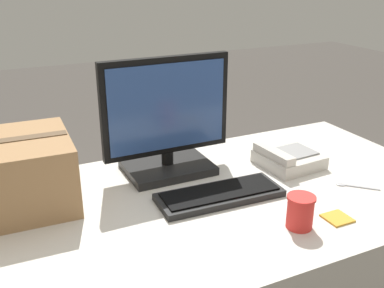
{
  "coord_description": "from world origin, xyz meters",
  "views": [
    {
      "loc": [
        -0.59,
        -1.16,
        1.44
      ],
      "look_at": [
        0.02,
        0.12,
        0.88
      ],
      "focal_mm": 42.0,
      "sensor_mm": 36.0,
      "label": 1
    }
  ],
  "objects_px": {
    "monitor": "(167,125)",
    "paper_cup_right": "(300,212)",
    "keyboard": "(220,194)",
    "cardboard_box": "(3,175)",
    "sticky_note_pad": "(337,218)",
    "spoon": "(351,186)",
    "desk_phone": "(287,159)"
  },
  "relations": [
    {
      "from": "keyboard",
      "to": "cardboard_box",
      "type": "height_order",
      "value": "cardboard_box"
    },
    {
      "from": "monitor",
      "to": "paper_cup_right",
      "type": "height_order",
      "value": "monitor"
    },
    {
      "from": "spoon",
      "to": "sticky_note_pad",
      "type": "bearing_deg",
      "value": 80.87
    },
    {
      "from": "keyboard",
      "to": "desk_phone",
      "type": "distance_m",
      "value": 0.38
    },
    {
      "from": "cardboard_box",
      "to": "paper_cup_right",
      "type": "bearing_deg",
      "value": -33.17
    },
    {
      "from": "keyboard",
      "to": "paper_cup_right",
      "type": "xyz_separation_m",
      "value": [
        0.13,
        -0.25,
        0.04
      ]
    },
    {
      "from": "sticky_note_pad",
      "to": "keyboard",
      "type": "bearing_deg",
      "value": 133.82
    },
    {
      "from": "spoon",
      "to": "keyboard",
      "type": "bearing_deg",
      "value": 28.84
    },
    {
      "from": "monitor",
      "to": "paper_cup_right",
      "type": "bearing_deg",
      "value": -69.3
    },
    {
      "from": "spoon",
      "to": "cardboard_box",
      "type": "bearing_deg",
      "value": 25.39
    },
    {
      "from": "monitor",
      "to": "cardboard_box",
      "type": "bearing_deg",
      "value": -177.28
    },
    {
      "from": "spoon",
      "to": "sticky_note_pad",
      "type": "height_order",
      "value": "sticky_note_pad"
    },
    {
      "from": "keyboard",
      "to": "cardboard_box",
      "type": "xyz_separation_m",
      "value": [
        -0.64,
        0.24,
        0.1
      ]
    },
    {
      "from": "keyboard",
      "to": "desk_phone",
      "type": "bearing_deg",
      "value": 20.3
    },
    {
      "from": "cardboard_box",
      "to": "desk_phone",
      "type": "bearing_deg",
      "value": -7.29
    },
    {
      "from": "paper_cup_right",
      "to": "cardboard_box",
      "type": "distance_m",
      "value": 0.91
    },
    {
      "from": "paper_cup_right",
      "to": "sticky_note_pad",
      "type": "height_order",
      "value": "paper_cup_right"
    },
    {
      "from": "monitor",
      "to": "desk_phone",
      "type": "distance_m",
      "value": 0.48
    },
    {
      "from": "spoon",
      "to": "monitor",
      "type": "bearing_deg",
      "value": 7.25
    },
    {
      "from": "monitor",
      "to": "spoon",
      "type": "relative_size",
      "value": 4.15
    },
    {
      "from": "cardboard_box",
      "to": "sticky_note_pad",
      "type": "relative_size",
      "value": 5.66
    },
    {
      "from": "cardboard_box",
      "to": "sticky_note_pad",
      "type": "xyz_separation_m",
      "value": [
        0.9,
        -0.51,
        -0.11
      ]
    },
    {
      "from": "keyboard",
      "to": "spoon",
      "type": "relative_size",
      "value": 3.69
    },
    {
      "from": "spoon",
      "to": "sticky_note_pad",
      "type": "relative_size",
      "value": 1.51
    },
    {
      "from": "sticky_note_pad",
      "to": "desk_phone",
      "type": "bearing_deg",
      "value": 75.51
    },
    {
      "from": "monitor",
      "to": "spoon",
      "type": "distance_m",
      "value": 0.68
    },
    {
      "from": "paper_cup_right",
      "to": "cardboard_box",
      "type": "relative_size",
      "value": 0.23
    },
    {
      "from": "desk_phone",
      "to": "spoon",
      "type": "height_order",
      "value": "desk_phone"
    },
    {
      "from": "desk_phone",
      "to": "paper_cup_right",
      "type": "distance_m",
      "value": 0.44
    },
    {
      "from": "desk_phone",
      "to": "cardboard_box",
      "type": "height_order",
      "value": "cardboard_box"
    },
    {
      "from": "desk_phone",
      "to": "cardboard_box",
      "type": "relative_size",
      "value": 0.52
    },
    {
      "from": "sticky_note_pad",
      "to": "spoon",
      "type": "bearing_deg",
      "value": 36.94
    }
  ]
}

